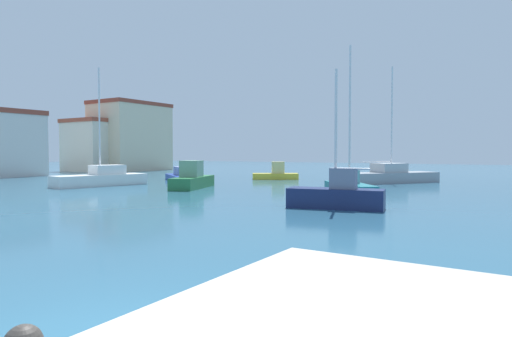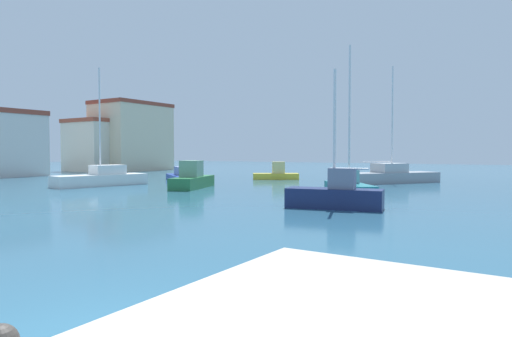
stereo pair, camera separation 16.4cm
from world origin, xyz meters
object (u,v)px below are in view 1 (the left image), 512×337
object	(u,v)px
sailboat_teal_mid_harbor	(349,185)
motorboat_blue_center_channel	(185,177)
motorboat_green_far_right	(192,179)
sailboat_grey_outer_mooring	(391,176)
motorboat_yellow_near_pier	(276,174)
sailboat_navy_inner_mooring	(337,194)
sailboat_white_behind_lamppost	(101,178)

from	to	relation	value
sailboat_teal_mid_harbor	motorboat_blue_center_channel	bearing A→B (deg)	78.72
motorboat_green_far_right	sailboat_grey_outer_mooring	distance (m)	16.53
sailboat_teal_mid_harbor	motorboat_yellow_near_pier	distance (m)	14.42
sailboat_navy_inner_mooring	motorboat_green_far_right	xyz separation A→B (m)	(5.07, 12.73, 0.01)
motorboat_green_far_right	sailboat_white_behind_lamppost	world-z (taller)	sailboat_white_behind_lamppost
sailboat_teal_mid_harbor	sailboat_white_behind_lamppost	xyz separation A→B (m)	(-3.93, 17.98, 0.07)
sailboat_navy_inner_mooring	sailboat_teal_mid_harbor	xyz separation A→B (m)	(7.07, 2.00, -0.11)
motorboat_blue_center_channel	sailboat_white_behind_lamppost	size ratio (longest dim) A/B	0.89
motorboat_blue_center_channel	motorboat_yellow_near_pier	distance (m)	8.45
sailboat_navy_inner_mooring	motorboat_green_far_right	size ratio (longest dim) A/B	1.16
sailboat_grey_outer_mooring	motorboat_green_far_right	bearing A→B (deg)	141.27
motorboat_green_far_right	motorboat_blue_center_channel	world-z (taller)	motorboat_green_far_right
sailboat_teal_mid_harbor	sailboat_navy_inner_mooring	bearing A→B (deg)	-164.18
motorboat_blue_center_channel	sailboat_grey_outer_mooring	world-z (taller)	sailboat_grey_outer_mooring
sailboat_navy_inner_mooring	motorboat_blue_center_channel	xyz separation A→B (m)	(10.25, 17.93, -0.24)
sailboat_navy_inner_mooring	motorboat_green_far_right	bearing A→B (deg)	68.27
motorboat_yellow_near_pier	sailboat_grey_outer_mooring	size ratio (longest dim) A/B	0.45
motorboat_blue_center_channel	sailboat_navy_inner_mooring	bearing A→B (deg)	-119.75
sailboat_navy_inner_mooring	sailboat_grey_outer_mooring	world-z (taller)	sailboat_grey_outer_mooring
sailboat_white_behind_lamppost	sailboat_grey_outer_mooring	bearing A→B (deg)	-49.87
motorboat_blue_center_channel	sailboat_teal_mid_harbor	bearing A→B (deg)	-101.28
sailboat_navy_inner_mooring	sailboat_white_behind_lamppost	xyz separation A→B (m)	(3.14, 19.99, -0.04)
motorboat_green_far_right	sailboat_white_behind_lamppost	xyz separation A→B (m)	(-1.93, 7.25, -0.04)
sailboat_navy_inner_mooring	sailboat_white_behind_lamppost	bearing A→B (deg)	81.07
sailboat_grey_outer_mooring	motorboat_yellow_near_pier	bearing A→B (deg)	96.41
motorboat_blue_center_channel	motorboat_yellow_near_pier	xyz separation A→B (m)	(6.58, -5.30, 0.12)
motorboat_blue_center_channel	sailboat_grey_outer_mooring	bearing A→B (deg)	-63.56
motorboat_blue_center_channel	motorboat_green_far_right	bearing A→B (deg)	-134.88
sailboat_teal_mid_harbor	motorboat_green_far_right	bearing A→B (deg)	100.53
sailboat_navy_inner_mooring	motorboat_yellow_near_pier	xyz separation A→B (m)	(16.82, 12.63, -0.13)
motorboat_yellow_near_pier	sailboat_teal_mid_harbor	bearing A→B (deg)	-132.56
motorboat_blue_center_channel	sailboat_grey_outer_mooring	xyz separation A→B (m)	(7.73, -15.54, 0.21)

